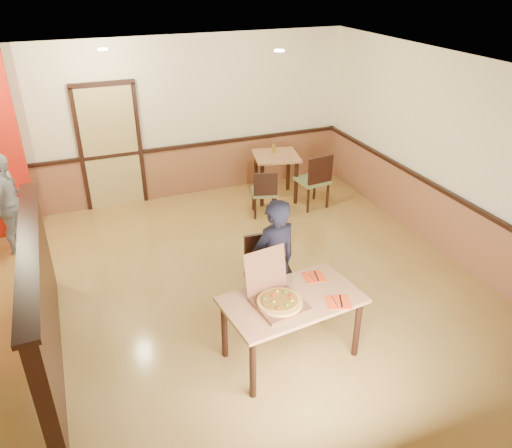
# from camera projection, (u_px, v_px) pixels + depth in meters

# --- Properties ---
(floor) EXTENTS (7.00, 7.00, 0.00)m
(floor) POSITION_uv_depth(u_px,v_px,m) (222.00, 304.00, 6.32)
(floor) COLOR tan
(floor) RESTS_ON ground
(ceiling) EXTENTS (7.00, 7.00, 0.00)m
(ceiling) POSITION_uv_depth(u_px,v_px,m) (213.00, 79.00, 5.01)
(ceiling) COLOR black
(ceiling) RESTS_ON wall_back
(wall_back) EXTENTS (7.00, 0.00, 7.00)m
(wall_back) POSITION_uv_depth(u_px,v_px,m) (155.00, 122.00, 8.54)
(wall_back) COLOR #FFF1C7
(wall_back) RESTS_ON floor
(wall_right) EXTENTS (0.00, 7.00, 7.00)m
(wall_right) POSITION_uv_depth(u_px,v_px,m) (462.00, 163.00, 6.81)
(wall_right) COLOR #FFF1C7
(wall_right) RESTS_ON floor
(wainscot_back) EXTENTS (7.00, 0.04, 0.90)m
(wainscot_back) POSITION_uv_depth(u_px,v_px,m) (161.00, 174.00, 8.96)
(wainscot_back) COLOR #93593A
(wainscot_back) RESTS_ON floor
(chair_rail_back) EXTENTS (7.00, 0.06, 0.06)m
(chair_rail_back) POSITION_uv_depth(u_px,v_px,m) (159.00, 150.00, 8.72)
(chair_rail_back) COLOR black
(chair_rail_back) RESTS_ON wall_back
(wainscot_right) EXTENTS (0.04, 7.00, 0.90)m
(wainscot_right) POSITION_uv_depth(u_px,v_px,m) (448.00, 225.00, 7.24)
(wainscot_right) COLOR #93593A
(wainscot_right) RESTS_ON floor
(chair_rail_right) EXTENTS (0.06, 7.00, 0.06)m
(chair_rail_right) POSITION_uv_depth(u_px,v_px,m) (453.00, 196.00, 7.02)
(chair_rail_right) COLOR black
(chair_rail_right) RESTS_ON wall_right
(back_door) EXTENTS (0.90, 0.06, 2.10)m
(back_door) POSITION_uv_depth(u_px,v_px,m) (111.00, 148.00, 8.41)
(back_door) COLOR tan
(back_door) RESTS_ON wall_back
(booth_partition) EXTENTS (0.20, 3.10, 1.44)m
(booth_partition) POSITION_uv_depth(u_px,v_px,m) (42.00, 301.00, 5.16)
(booth_partition) COLOR black
(booth_partition) RESTS_ON floor
(spot_b) EXTENTS (0.14, 0.14, 0.02)m
(spot_b) POSITION_uv_depth(u_px,v_px,m) (102.00, 49.00, 6.81)
(spot_b) COLOR beige
(spot_b) RESTS_ON ceiling
(spot_c) EXTENTS (0.14, 0.14, 0.02)m
(spot_c) POSITION_uv_depth(u_px,v_px,m) (279.00, 51.00, 6.71)
(spot_c) COLOR beige
(spot_c) RESTS_ON ceiling
(main_table) EXTENTS (1.51, 0.97, 0.76)m
(main_table) POSITION_uv_depth(u_px,v_px,m) (292.00, 307.00, 5.21)
(main_table) COLOR #BD7D4F
(main_table) RESTS_ON floor
(diner_chair) EXTENTS (0.52, 0.52, 1.03)m
(diner_chair) POSITION_uv_depth(u_px,v_px,m) (268.00, 273.00, 5.93)
(diner_chair) COLOR olive
(diner_chair) RESTS_ON floor
(side_chair_left) EXTENTS (0.51, 0.51, 0.83)m
(side_chair_left) POSITION_uv_depth(u_px,v_px,m) (265.00, 191.00, 8.29)
(side_chair_left) COLOR olive
(side_chair_left) RESTS_ON floor
(side_chair_right) EXTENTS (0.54, 0.54, 0.98)m
(side_chair_right) POSITION_uv_depth(u_px,v_px,m) (315.00, 179.00, 8.54)
(side_chair_right) COLOR olive
(side_chair_right) RESTS_ON floor
(side_table) EXTENTS (0.91, 0.91, 0.82)m
(side_table) POSITION_uv_depth(u_px,v_px,m) (276.00, 164.00, 8.86)
(side_table) COLOR #BD7D4F
(side_table) RESTS_ON floor
(diner) EXTENTS (0.65, 0.50, 1.59)m
(diner) POSITION_uv_depth(u_px,v_px,m) (274.00, 263.00, 5.70)
(diner) COLOR black
(diner) RESTS_ON floor
(passerby) EXTENTS (0.59, 0.96, 1.52)m
(passerby) POSITION_uv_depth(u_px,v_px,m) (8.00, 205.00, 7.14)
(passerby) COLOR #9A99A2
(passerby) RESTS_ON floor
(pizza_box) EXTENTS (0.56, 0.63, 0.51)m
(pizza_box) POSITION_uv_depth(u_px,v_px,m) (277.00, 298.00, 5.05)
(pizza_box) COLOR brown
(pizza_box) RESTS_ON main_table
(pizza) EXTENTS (0.53, 0.53, 0.03)m
(pizza) POSITION_uv_depth(u_px,v_px,m) (280.00, 302.00, 5.02)
(pizza) COLOR gold
(pizza) RESTS_ON pizza_box
(napkin_near) EXTENTS (0.30, 0.30, 0.01)m
(napkin_near) POSITION_uv_depth(u_px,v_px,m) (338.00, 302.00, 5.09)
(napkin_near) COLOR #F13B11
(napkin_near) RESTS_ON main_table
(napkin_far) EXTENTS (0.25, 0.25, 0.01)m
(napkin_far) POSITION_uv_depth(u_px,v_px,m) (314.00, 277.00, 5.50)
(napkin_far) COLOR #F13B11
(napkin_far) RESTS_ON main_table
(condiment) EXTENTS (0.06, 0.06, 0.15)m
(condiment) POSITION_uv_depth(u_px,v_px,m) (274.00, 148.00, 8.84)
(condiment) COLOR #8C6019
(condiment) RESTS_ON side_table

